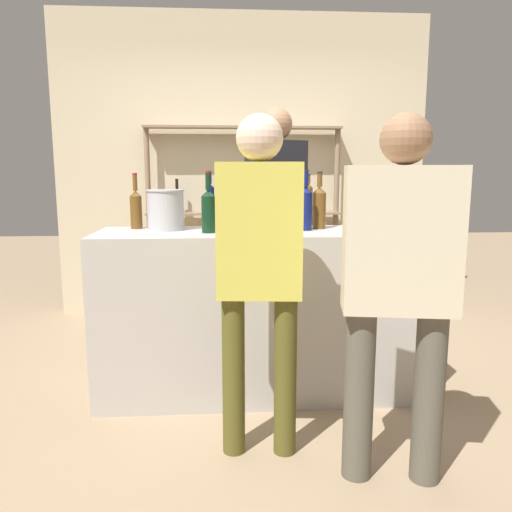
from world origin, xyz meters
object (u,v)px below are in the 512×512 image
at_px(wine_glass, 290,211).
at_px(counter_bottle_4, 372,206).
at_px(customer_right, 399,276).
at_px(server_behind_counter, 276,207).
at_px(counter_bottle_1, 136,208).
at_px(counter_bottle_0, 208,210).
at_px(customer_center, 259,259).
at_px(ice_bucket, 166,210).
at_px(counter_bottle_3, 306,207).
at_px(counter_bottle_5, 319,206).
at_px(counter_bottle_2, 374,208).

bearing_deg(wine_glass, counter_bottle_4, 12.99).
bearing_deg(counter_bottle_4, customer_right, -100.39).
height_order(server_behind_counter, customer_right, server_behind_counter).
xyz_separation_m(counter_bottle_1, customer_right, (1.27, -1.14, -0.21)).
height_order(counter_bottle_0, wine_glass, counter_bottle_0).
distance_m(counter_bottle_0, customer_right, 1.23).
height_order(customer_center, server_behind_counter, server_behind_counter).
bearing_deg(ice_bucket, counter_bottle_4, -0.84).
distance_m(counter_bottle_3, counter_bottle_4, 0.43).
bearing_deg(counter_bottle_5, counter_bottle_4, -5.29).
bearing_deg(counter_bottle_0, counter_bottle_3, 8.17).
relative_size(counter_bottle_3, counter_bottle_4, 0.99).
bearing_deg(counter_bottle_0, customer_center, -69.10).
height_order(counter_bottle_2, server_behind_counter, server_behind_counter).
relative_size(counter_bottle_5, customer_center, 0.22).
bearing_deg(counter_bottle_1, ice_bucket, -24.83).
distance_m(counter_bottle_2, counter_bottle_4, 0.14).
height_order(counter_bottle_2, ice_bucket, counter_bottle_2).
relative_size(counter_bottle_0, counter_bottle_2, 1.01).
distance_m(ice_bucket, customer_right, 1.52).
bearing_deg(counter_bottle_0, counter_bottle_1, 151.64).
xyz_separation_m(ice_bucket, customer_right, (1.08, -1.05, -0.21)).
bearing_deg(counter_bottle_0, ice_bucket, 149.20).
bearing_deg(counter_bottle_5, customer_center, -117.91).
xyz_separation_m(counter_bottle_0, customer_right, (0.82, -0.89, -0.22)).
bearing_deg(counter_bottle_1, server_behind_counter, 34.93).
height_order(counter_bottle_5, server_behind_counter, server_behind_counter).
relative_size(counter_bottle_0, counter_bottle_5, 1.01).
xyz_separation_m(wine_glass, server_behind_counter, (0.01, 0.89, -0.04)).
bearing_deg(server_behind_counter, customer_center, -26.39).
bearing_deg(counter_bottle_1, customer_center, -51.83).
distance_m(wine_glass, customer_right, 0.99).
relative_size(counter_bottle_3, customer_right, 0.23).
height_order(counter_bottle_4, server_behind_counter, server_behind_counter).
bearing_deg(counter_bottle_1, counter_bottle_5, -3.89).
xyz_separation_m(counter_bottle_1, customer_center, (0.70, -0.89, -0.17)).
height_order(ice_bucket, server_behind_counter, server_behind_counter).
bearing_deg(customer_center, counter_bottle_3, -19.32).
relative_size(counter_bottle_1, server_behind_counter, 0.19).
xyz_separation_m(counter_bottle_1, counter_bottle_4, (1.46, -0.11, 0.01)).
xyz_separation_m(wine_glass, customer_right, (0.34, -0.91, -0.20)).
xyz_separation_m(counter_bottle_2, counter_bottle_3, (-0.40, 0.08, 0.01)).
distance_m(counter_bottle_0, ice_bucket, 0.31).
height_order(wine_glass, customer_right, customer_right).
distance_m(counter_bottle_0, counter_bottle_5, 0.70).
bearing_deg(counter_bottle_2, counter_bottle_3, 168.80).
relative_size(counter_bottle_1, counter_bottle_4, 0.94).
height_order(counter_bottle_0, counter_bottle_4, counter_bottle_4).
bearing_deg(counter_bottle_0, customer_right, -47.64).
height_order(counter_bottle_2, counter_bottle_5, same).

